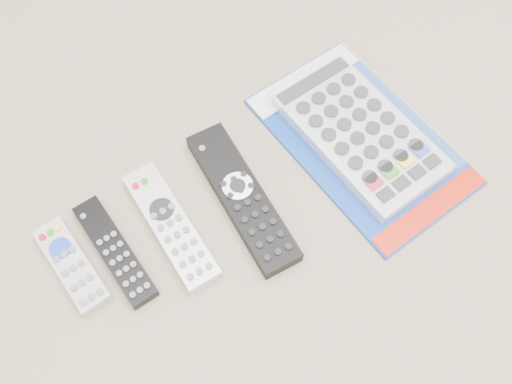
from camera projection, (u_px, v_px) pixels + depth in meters
remote_small_grey at (72, 265)px, 0.71m from camera, size 0.04×0.13×0.02m
remote_slim_black at (115, 252)px, 0.72m from camera, size 0.04×0.16×0.02m
remote_silver_dvd at (171, 226)px, 0.74m from camera, size 0.06×0.19×0.02m
remote_large_black at (243, 198)px, 0.76m from camera, size 0.08×0.23×0.02m
jumbo_remote_packaged at (361, 133)px, 0.79m from camera, size 0.19×0.31×0.04m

